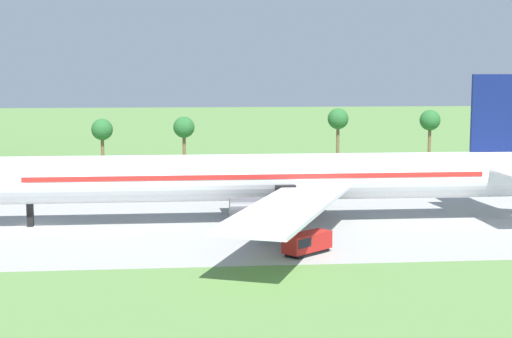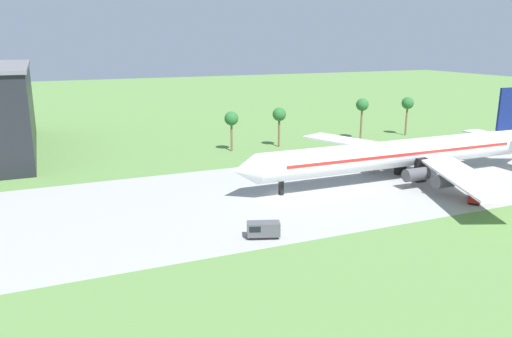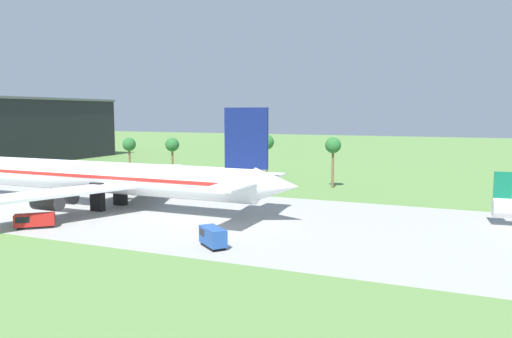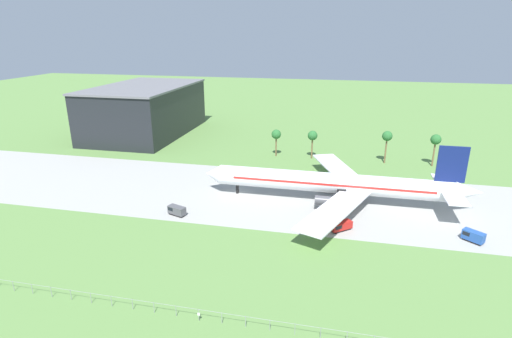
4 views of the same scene
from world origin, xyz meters
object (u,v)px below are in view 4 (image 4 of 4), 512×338
Objects in this scene: catering_van at (473,236)px; fuel_truck at (176,210)px; terminal_building at (145,110)px; baggage_tug at (340,226)px; jet_airliner at (337,183)px; no_stopping_sign at (199,316)px.

fuel_truck is at bearing -178.75° from catering_van.
baggage_tug is at bearing -41.09° from terminal_building.
catering_van is (31.15, -16.17, -4.08)m from jet_airliner.
fuel_truck is at bearing -156.19° from jet_airliner.
jet_airliner is 15.58× the size of catering_van.
jet_airliner reaches higher than baggage_tug.
terminal_building reaches higher than baggage_tug.
fuel_truck reaches higher than no_stopping_sign.
fuel_truck is at bearing -58.54° from terminal_building.
baggage_tug is at bearing -177.79° from catering_van.
fuel_truck is 93.30m from terminal_building.
baggage_tug is 120.20m from terminal_building.
jet_airliner is 58.56m from no_stopping_sign.
jet_airliner is 17.92m from baggage_tug.
jet_airliner is 44.12m from fuel_truck.
baggage_tug is 41.87m from fuel_truck.
fuel_truck is 71.35m from catering_van.
terminal_building reaches higher than jet_airliner.
no_stopping_sign is (-22.12, -37.39, -0.13)m from baggage_tug.
catering_van is (29.47, 1.14, 0.22)m from baggage_tug.
jet_airliner is 13.63× the size of baggage_tug.
jet_airliner reaches higher than fuel_truck.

